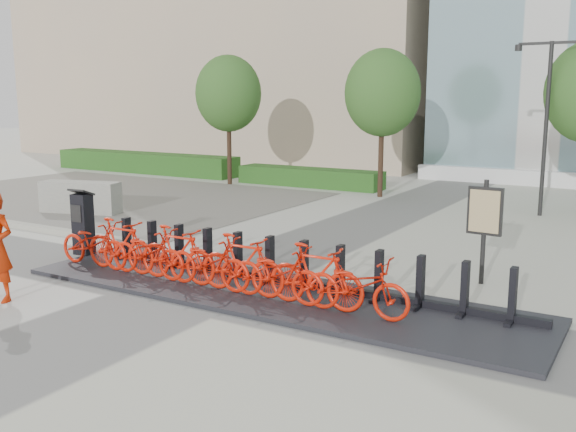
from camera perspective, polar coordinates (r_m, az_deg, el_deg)
The scene contains 21 objects.
ground at distance 11.86m, azimuth -7.94°, elevation -6.39°, with size 120.00×120.00×0.00m, color #AAAB95.
gravel_patch at distance 23.58m, azimuth -16.33°, elevation 1.69°, with size 14.00×14.00×0.00m, color gray.
hedge_a at distance 30.89m, azimuth -12.63°, elevation 4.66°, with size 10.00×1.40×0.90m, color #1B4716.
hedge_b at distance 25.33m, azimuth 1.91°, elevation 3.47°, with size 6.00×1.20×0.70m, color #1B4716.
tree_0 at distance 25.75m, azimuth -5.32°, elevation 10.77°, with size 2.60×2.60×5.10m.
tree_1 at distance 22.55m, azimuth 8.40°, elevation 10.76°, with size 2.60×2.60×5.10m.
streetlamp at distance 20.07m, azimuth 22.05°, elevation 8.88°, with size 2.00×0.20×5.00m.
dock_pad at distance 11.35m, azimuth -1.82°, elevation -6.86°, with size 9.60×2.40×0.08m, color #222228.
dock_rail_posts at distance 11.58m, azimuth -0.31°, elevation -4.11°, with size 8.02×0.50×0.85m, color black, non-canonical shape.
bike_0 at distance 13.42m, azimuth -16.84°, elevation -2.35°, with size 0.62×1.78×0.93m, color red.
bike_1 at distance 12.90m, azimuth -14.69°, elevation -2.51°, with size 0.49×1.72×1.04m, color red.
bike_2 at distance 12.42m, azimuth -12.34°, elevation -3.15°, with size 0.62×1.78×0.93m, color red.
bike_3 at distance 11.93m, azimuth -9.81°, elevation -3.36°, with size 0.49×1.72×1.04m, color red.
bike_4 at distance 11.50m, azimuth -7.07°, elevation -4.07°, with size 0.62×1.78×0.93m, color red.
bike_5 at distance 11.07m, azimuth -4.13°, elevation -4.31°, with size 0.49×1.72×1.04m, color red.
bike_6 at distance 10.70m, azimuth -0.95°, elevation -5.09°, with size 0.62×1.78×0.93m, color red.
bike_7 at distance 10.34m, azimuth 2.46°, elevation -5.36°, with size 0.49×1.72×1.04m, color red.
bike_8 at distance 10.05m, azimuth 6.09°, elevation -6.18°, with size 0.62×1.78×0.93m, color red.
kiosk at distance 14.49m, azimuth -17.77°, elevation -0.57°, with size 0.48×0.42×1.44m.
jersey_barrier at distance 20.32m, azimuth -17.97°, elevation 1.59°, with size 2.45×0.67×0.95m, color #9D9C8A.
map_sign at distance 12.29m, azimuth 17.08°, elevation 0.04°, with size 0.64×0.15×1.95m.
Camera 1 is at (7.16, -8.82, 3.40)m, focal length 40.00 mm.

